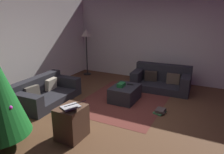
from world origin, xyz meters
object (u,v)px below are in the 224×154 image
couch_left (44,93)px  ottoman (125,93)px  tv_remote (130,84)px  book_stack (160,111)px  gift_box (121,85)px  side_table (72,122)px  laptop (72,106)px  corner_lamp (86,36)px  couch_right (161,80)px

couch_left → ottoman: couch_left is taller
tv_remote → couch_left: bearing=114.8°
tv_remote → book_stack: size_ratio=0.48×
gift_box → side_table: 1.95m
laptop → corner_lamp: 4.25m
gift_box → laptop: bearing=179.0°
ottoman → gift_box: size_ratio=3.14×
couch_right → corner_lamp: corner_lamp is taller
couch_left → ottoman: 2.06m
couch_left → gift_box: 1.97m
couch_right → side_table: bearing=73.4°
couch_left → corner_lamp: (2.59, 0.39, 1.14)m
couch_left → tv_remote: size_ratio=10.90×
couch_right → side_table: (-3.27, 0.79, 0.02)m
ottoman → corner_lamp: 2.97m
couch_left → laptop: 2.03m
tv_remote → corner_lamp: bearing=50.8°
side_table → couch_right: bearing=-13.6°
ottoman → side_table: 2.01m
laptop → corner_lamp: size_ratio=0.30×
tv_remote → side_table: side_table is taller
couch_left → couch_right: couch_right is taller
couch_left → ottoman: (0.99, -1.80, -0.04)m
couch_right → book_stack: size_ratio=4.97×
couch_right → tv_remote: bearing=60.3°
ottoman → gift_box: gift_box is taller
book_stack → gift_box: bearing=77.2°
gift_box → side_table: (-1.94, 0.09, -0.13)m
gift_box → couch_left: bearing=118.4°
tv_remote → corner_lamp: (1.43, 2.27, 0.98)m
couch_right → laptop: bearing=74.5°
tv_remote → book_stack: bearing=-124.2°
couch_right → laptop: 3.39m
couch_left → gift_box: bearing=116.1°
couch_left → side_table: (-1.01, -1.63, 0.06)m
couch_right → tv_remote: couch_right is taller
ottoman → book_stack: 1.06m
couch_right → laptop: size_ratio=3.43×
couch_right → gift_box: bearing=59.2°
ottoman → book_stack: size_ratio=2.43×
gift_box → corner_lamp: 2.85m
book_stack → corner_lamp: corner_lamp is taller
gift_box → laptop: 1.98m
laptop → ottoman: bearing=-3.3°
corner_lamp → book_stack: bearing=-120.7°
tv_remote → laptop: (-2.20, 0.19, 0.26)m
gift_box → corner_lamp: corner_lamp is taller
side_table → laptop: 0.36m
couch_right → gift_box: size_ratio=6.42×
couch_right → corner_lamp: (0.34, 2.81, 1.10)m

